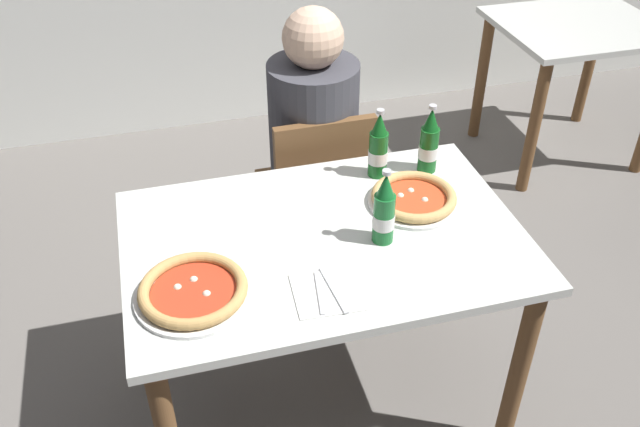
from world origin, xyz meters
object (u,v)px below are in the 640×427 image
Objects in this scene: dining_table_background at (573,53)px; pizza_margherita_near at (414,198)px; diner_seated at (314,163)px; beer_bottle_right at (429,143)px; pizza_marinara_far at (193,291)px; napkin_with_cutlery at (327,292)px; chair_behind_table at (317,191)px; dining_table_main at (324,265)px; beer_bottle_left at (378,148)px; beer_bottle_center at (384,212)px.

dining_table_background is 2.73× the size of pizza_margherita_near.
diner_seated is 0.56m from beer_bottle_right.
dining_table_background is (1.55, 0.65, 0.01)m from diner_seated.
pizza_marinara_far is 1.69× the size of napkin_with_cutlery.
diner_seated is 0.63m from pizza_margherita_near.
dining_table_background is 4.20× the size of napkin_with_cutlery.
napkin_with_cutlery is at bearing -134.62° from beer_bottle_right.
pizza_marinara_far is at bearing 53.58° from chair_behind_table.
dining_table_main is 0.46m from pizza_marinara_far.
beer_bottle_right is 1.30× the size of napkin_with_cutlery.
napkin_with_cutlery is (0.35, -0.08, -0.02)m from pizza_marinara_far.
chair_behind_table is 2.90× the size of pizza_margherita_near.
chair_behind_table is 3.44× the size of beer_bottle_right.
diner_seated is 0.48m from beer_bottle_left.
chair_behind_table is 0.99m from pizza_marinara_far.
pizza_margherita_near is (0.18, -0.57, 0.19)m from diner_seated.
beer_bottle_left is at bearing 73.65° from beer_bottle_center.
diner_seated is 4.89× the size of beer_bottle_center.
beer_bottle_left is (-1.43, -1.03, 0.26)m from dining_table_background.
napkin_with_cutlery is at bearing -12.73° from pizza_marinara_far.
diner_seated is at bearing 126.76° from beer_bottle_right.
pizza_marinara_far reaches higher than dining_table_main.
pizza_marinara_far is at bearing -123.88° from diner_seated.
chair_behind_table is at bearing 130.47° from beer_bottle_right.
chair_behind_table is 0.62m from pizza_margherita_near.
dining_table_main is 0.99× the size of diner_seated.
chair_behind_table is 2.64× the size of pizza_marinara_far.
dining_table_main is 6.30× the size of napkin_with_cutlery.
diner_seated reaches higher than pizza_margherita_near.
chair_behind_table is at bearing 76.96° from dining_table_main.
beer_bottle_center reaches higher than pizza_marinara_far.
beer_bottle_right reaches higher than dining_table_main.
diner_seated is 0.77m from beer_bottle_center.
pizza_margherita_near is at bearing 43.37° from beer_bottle_center.
dining_table_background is 1.78m from beer_bottle_left.
beer_bottle_right reaches higher than dining_table_background.
beer_bottle_left is 0.62m from napkin_with_cutlery.
beer_bottle_left is at bearing 33.15° from pizza_marinara_far.
dining_table_main is 4.86× the size of beer_bottle_center.
beer_bottle_center is 0.30m from napkin_with_cutlery.
diner_seated is 4.13× the size of pizza_margherita_near.
pizza_marinara_far is 0.59m from beer_bottle_center.
diner_seated is at bearing 56.12° from pizza_marinara_far.
pizza_marinara_far is at bearing -161.23° from pizza_margherita_near.
diner_seated is (0.14, 0.66, -0.05)m from dining_table_main.
dining_table_background is at bearing -156.46° from chair_behind_table.
beer_bottle_left is at bearing -144.18° from dining_table_background.
beer_bottle_right reaches higher than pizza_margherita_near.
dining_table_background is (1.69, 1.31, -0.04)m from dining_table_main.
chair_behind_table is 0.91m from napkin_with_cutlery.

